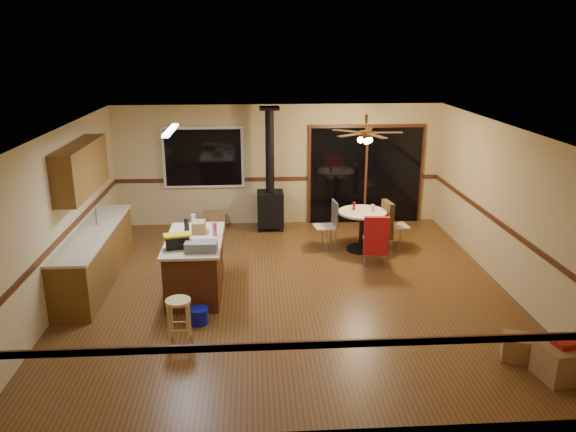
{
  "coord_description": "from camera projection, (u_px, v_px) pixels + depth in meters",
  "views": [
    {
      "loc": [
        -0.56,
        -8.36,
        3.87
      ],
      "look_at": [
        0.0,
        0.3,
        1.15
      ],
      "focal_mm": 35.0,
      "sensor_mm": 36.0,
      "label": 1
    }
  ],
  "objects": [
    {
      "name": "lower_cabinets",
      "position": [
        95.0,
        257.0,
        9.31
      ],
      "size": [
        0.6,
        3.0,
        0.86
      ],
      "primitive_type": "cube",
      "color": "brown",
      "rests_on": "ground"
    },
    {
      "name": "countertop",
      "position": [
        92.0,
        232.0,
        9.17
      ],
      "size": [
        0.64,
        3.04,
        0.04
      ],
      "primitive_type": "cube",
      "color": "beige",
      "rests_on": "lower_cabinets"
    },
    {
      "name": "wall_front",
      "position": [
        313.0,
        318.0,
        5.44
      ],
      "size": [
        7.0,
        0.0,
        7.0
      ],
      "primitive_type": "plane",
      "rotation": [
        -1.57,
        0.0,
        0.0
      ],
      "color": "tan",
      "rests_on": "ground"
    },
    {
      "name": "box_on_island",
      "position": [
        199.0,
        227.0,
        9.06
      ],
      "size": [
        0.21,
        0.28,
        0.19
      ],
      "primitive_type": "cube",
      "rotation": [
        0.0,
        0.0,
        -0.01
      ],
      "color": "olive",
      "rests_on": "kitchen_island"
    },
    {
      "name": "wood_stove",
      "position": [
        270.0,
        196.0,
        11.83
      ],
      "size": [
        0.55,
        0.5,
        2.52
      ],
      "color": "black",
      "rests_on": "ground"
    },
    {
      "name": "floor",
      "position": [
        289.0,
        289.0,
        9.16
      ],
      "size": [
        7.0,
        7.0,
        0.0
      ],
      "primitive_type": "plane",
      "color": "brown",
      "rests_on": "ground"
    },
    {
      "name": "window",
      "position": [
        203.0,
        157.0,
        11.9
      ],
      "size": [
        1.72,
        0.1,
        1.32
      ],
      "primitive_type": "cube",
      "color": "black",
      "rests_on": "ground"
    },
    {
      "name": "box_small_red",
      "position": [
        566.0,
        343.0,
        6.62
      ],
      "size": [
        0.31,
        0.27,
        0.07
      ],
      "primitive_type": "cube",
      "rotation": [
        0.0,
        0.0,
        0.17
      ],
      "color": "maroon",
      "rests_on": "box_corner_a"
    },
    {
      "name": "ceiling_fan",
      "position": [
        366.0,
        136.0,
        10.2
      ],
      "size": [
        0.24,
        0.24,
        0.55
      ],
      "color": "brown",
      "rests_on": "ceiling"
    },
    {
      "name": "toolbox_grey",
      "position": [
        201.0,
        246.0,
        8.26
      ],
      "size": [
        0.48,
        0.28,
        0.15
      ],
      "primitive_type": "cube",
      "rotation": [
        0.0,
        0.0,
        -0.04
      ],
      "color": "slate",
      "rests_on": "kitchen_island"
    },
    {
      "name": "chair_rail",
      "position": [
        289.0,
        231.0,
        8.86
      ],
      "size": [
        7.0,
        7.0,
        0.08
      ],
      "primitive_type": null,
      "color": "#472211",
      "rests_on": "ground"
    },
    {
      "name": "bottle_dark",
      "position": [
        187.0,
        226.0,
        8.95
      ],
      "size": [
        0.1,
        0.1,
        0.27
      ],
      "primitive_type": "cylinder",
      "rotation": [
        0.0,
        0.0,
        0.36
      ],
      "color": "black",
      "rests_on": "kitchen_island"
    },
    {
      "name": "kitchen_island",
      "position": [
        195.0,
        265.0,
        8.93
      ],
      "size": [
        0.88,
        1.68,
        0.9
      ],
      "color": "#4C2313",
      "rests_on": "ground"
    },
    {
      "name": "upper_cabinets",
      "position": [
        81.0,
        168.0,
        9.05
      ],
      "size": [
        0.35,
        2.0,
        0.8
      ],
      "primitive_type": "cube",
      "color": "brown",
      "rests_on": "ground"
    },
    {
      "name": "bottle_pink",
      "position": [
        215.0,
        229.0,
        8.9
      ],
      "size": [
        0.08,
        0.08,
        0.22
      ],
      "primitive_type": "cylinder",
      "rotation": [
        0.0,
        0.0,
        0.19
      ],
      "color": "#D84C8C",
      "rests_on": "kitchen_island"
    },
    {
      "name": "ceiling",
      "position": [
        289.0,
        130.0,
        8.38
      ],
      "size": [
        7.0,
        7.0,
        0.0
      ],
      "primitive_type": "plane",
      "rotation": [
        3.14,
        0.0,
        0.0
      ],
      "color": "silver",
      "rests_on": "ground"
    },
    {
      "name": "bottle_white",
      "position": [
        194.0,
        220.0,
        9.39
      ],
      "size": [
        0.08,
        0.08,
        0.2
      ],
      "primitive_type": "cylinder",
      "rotation": [
        0.0,
        0.0,
        -0.37
      ],
      "color": "white",
      "rests_on": "kitchen_island"
    },
    {
      "name": "wall_right",
      "position": [
        507.0,
        208.0,
        8.98
      ],
      "size": [
        0.0,
        7.0,
        7.0
      ],
      "primitive_type": "plane",
      "rotation": [
        1.57,
        0.0,
        -1.57
      ],
      "color": "tan",
      "rests_on": "ground"
    },
    {
      "name": "toolbox_black",
      "position": [
        177.0,
        242.0,
        8.37
      ],
      "size": [
        0.38,
        0.25,
        0.19
      ],
      "primitive_type": "cube",
      "rotation": [
        0.0,
        0.0,
        0.23
      ],
      "color": "black",
      "rests_on": "kitchen_island"
    },
    {
      "name": "box_under_window",
      "position": [
        214.0,
        221.0,
        11.97
      ],
      "size": [
        0.49,
        0.4,
        0.38
      ],
      "primitive_type": "cube",
      "rotation": [
        0.0,
        0.0,
        0.04
      ],
      "color": "olive",
      "rests_on": "floor"
    },
    {
      "name": "wall_left",
      "position": [
        61.0,
        217.0,
        8.55
      ],
      "size": [
        0.0,
        7.0,
        7.0
      ],
      "primitive_type": "plane",
      "rotation": [
        1.57,
        0.0,
        1.57
      ],
      "color": "tan",
      "rests_on": "ground"
    },
    {
      "name": "chair_left",
      "position": [
        330.0,
        220.0,
        10.76
      ],
      "size": [
        0.45,
        0.44,
        0.51
      ],
      "color": "tan",
      "rests_on": "ground"
    },
    {
      "name": "chair_right",
      "position": [
        389.0,
        219.0,
        10.74
      ],
      "size": [
        0.51,
        0.48,
        0.7
      ],
      "color": "tan",
      "rests_on": "ground"
    },
    {
      "name": "toolbox_yellow_lid",
      "position": [
        177.0,
        235.0,
        8.34
      ],
      "size": [
        0.44,
        0.3,
        0.03
      ],
      "primitive_type": "cube",
      "rotation": [
        0.0,
        0.0,
        0.23
      ],
      "color": "gold",
      "rests_on": "toolbox_black"
    },
    {
      "name": "blue_bucket",
      "position": [
        199.0,
        316.0,
        8.01
      ],
      "size": [
        0.33,
        0.33,
        0.23
      ],
      "primitive_type": "cylinder",
      "rotation": [
        0.0,
        0.0,
        -0.2
      ],
      "color": "#0B11A7",
      "rests_on": "floor"
    },
    {
      "name": "bar_stool",
      "position": [
        179.0,
        321.0,
        7.47
      ],
      "size": [
        0.35,
        0.35,
        0.61
      ],
      "primitive_type": "cylinder",
      "rotation": [
        0.0,
        0.0,
        -0.05
      ],
      "color": "tan",
      "rests_on": "floor"
    },
    {
      "name": "glass_red",
      "position": [
        354.0,
        206.0,
        10.69
      ],
      "size": [
        0.07,
        0.07,
        0.15
      ],
      "primitive_type": "cylinder",
      "rotation": [
        0.0,
        0.0,
        -0.19
      ],
      "color": "#590C14",
      "rests_on": "dining_table"
    },
    {
      "name": "glass_cream",
      "position": [
        373.0,
        208.0,
        10.57
      ],
      "size": [
        0.08,
        0.08,
        0.14
      ],
      "primitive_type": "cylinder",
      "rotation": [
        0.0,
        0.0,
        -0.33
      ],
      "color": "beige",
      "rests_on": "dining_table"
    },
    {
      "name": "box_corner_a",
      "position": [
        563.0,
        361.0,
        6.69
      ],
      "size": [
        0.63,
        0.56,
        0.42
      ],
      "primitive_type": "cube",
      "rotation": [
        0.0,
        0.0,
        0.17
      ],
      "color": "olive",
      "rests_on": "floor"
    },
    {
      "name": "fluorescent_strip",
      "position": [
        171.0,
        130.0,
        8.57
      ],
      "size": [
        0.1,
        1.2,
        0.04
      ],
      "primitive_type": "cube",
      "color": "white",
      "rests_on": "ceiling"
    },
    {
      "name": "dining_table",
      "position": [
        362.0,
        224.0,
        10.7
      ],
      "size": [
        0.92,
        0.92,
        0.78
      ],
      "color": "black",
      "rests_on": "ground"
    },
    {
      "name": "box_corner_b",
      "position": [
        518.0,
        347.0,
        7.1
      ],
      "size": [
        0.48,
        0.45,
        0.31
      ],
      "primitive_type": "cube",
      "rotation": [
        0.0,
        0.0,
        -0.37
      ],
      "color": "olive",
      "rests_on": "floor"
    },
    {
      "name": "chair_near",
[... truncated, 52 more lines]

